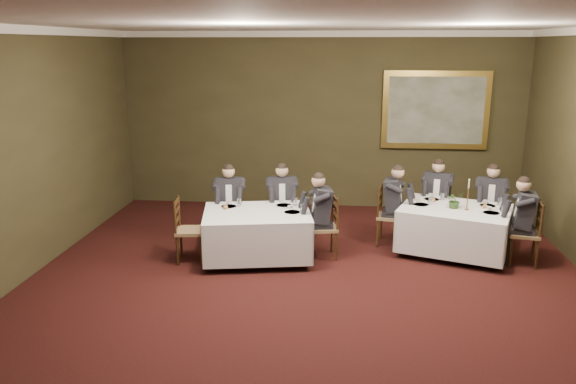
% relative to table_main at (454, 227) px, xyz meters
% --- Properties ---
extents(ground, '(10.00, 10.00, 0.00)m').
position_rel_table_main_xyz_m(ground, '(-2.24, -2.40, -0.45)').
color(ground, black).
rests_on(ground, ground).
extents(ceiling, '(8.00, 10.00, 0.10)m').
position_rel_table_main_xyz_m(ceiling, '(-2.24, -2.40, 3.05)').
color(ceiling, silver).
rests_on(ceiling, back_wall).
extents(back_wall, '(8.00, 0.10, 3.50)m').
position_rel_table_main_xyz_m(back_wall, '(-2.24, 2.60, 1.30)').
color(back_wall, '#332F19').
rests_on(back_wall, ground).
extents(crown_molding, '(8.00, 10.00, 0.12)m').
position_rel_table_main_xyz_m(crown_molding, '(-2.24, -2.40, 2.99)').
color(crown_molding, white).
rests_on(crown_molding, back_wall).
extents(table_main, '(1.97, 1.73, 0.67)m').
position_rel_table_main_xyz_m(table_main, '(0.00, 0.00, 0.00)').
color(table_main, black).
rests_on(table_main, ground).
extents(table_second, '(1.83, 1.51, 0.67)m').
position_rel_table_main_xyz_m(table_second, '(-3.07, -0.53, -0.00)').
color(table_second, black).
rests_on(table_second, ground).
extents(chair_main_backleft, '(0.55, 0.53, 1.00)m').
position_rel_table_main_xyz_m(chair_main_backleft, '(-0.13, 0.94, -0.17)').
color(chair_main_backleft, olive).
rests_on(chair_main_backleft, ground).
extents(diner_main_backleft, '(0.53, 0.58, 1.35)m').
position_rel_table_main_xyz_m(diner_main_backleft, '(-0.13, 0.93, 0.06)').
color(diner_main_backleft, black).
rests_on(diner_main_backleft, chair_main_backleft).
extents(chair_main_backright, '(0.53, 0.51, 1.00)m').
position_rel_table_main_xyz_m(chair_main_backright, '(0.70, 0.65, -0.17)').
color(chair_main_backright, olive).
rests_on(chair_main_backright, ground).
extents(diner_main_backright, '(0.50, 0.56, 1.35)m').
position_rel_table_main_xyz_m(diner_main_backright, '(0.69, 0.63, 0.06)').
color(diner_main_backright, black).
rests_on(diner_main_backright, chair_main_backright).
extents(chair_main_endleft, '(0.50, 0.51, 1.00)m').
position_rel_table_main_xyz_m(chair_main_endleft, '(-0.98, 0.35, -0.17)').
color(chair_main_endleft, olive).
rests_on(chair_main_endleft, ground).
extents(diner_main_endleft, '(0.55, 0.49, 1.35)m').
position_rel_table_main_xyz_m(diner_main_endleft, '(-0.97, 0.35, 0.06)').
color(diner_main_endleft, black).
rests_on(diner_main_endleft, chair_main_endleft).
extents(chair_main_endright, '(0.50, 0.51, 1.00)m').
position_rel_table_main_xyz_m(chair_main_endright, '(0.98, -0.35, -0.17)').
color(chair_main_endright, olive).
rests_on(chair_main_endright, ground).
extents(diner_main_endright, '(0.55, 0.48, 1.35)m').
position_rel_table_main_xyz_m(diner_main_endright, '(0.97, -0.35, 0.06)').
color(diner_main_endright, black).
rests_on(diner_main_endright, chair_main_endright).
extents(chair_sec_backleft, '(0.50, 0.48, 1.00)m').
position_rel_table_main_xyz_m(chair_sec_backleft, '(-3.65, 0.22, -0.17)').
color(chair_sec_backleft, olive).
rests_on(chair_sec_backleft, ground).
extents(diner_sec_backleft, '(0.47, 0.53, 1.35)m').
position_rel_table_main_xyz_m(diner_sec_backleft, '(-3.65, 0.21, 0.06)').
color(diner_sec_backleft, black).
rests_on(diner_sec_backleft, chair_sec_backleft).
extents(chair_sec_backright, '(0.50, 0.48, 1.00)m').
position_rel_table_main_xyz_m(chair_sec_backright, '(-2.79, 0.37, -0.17)').
color(chair_sec_backright, olive).
rests_on(chair_sec_backright, ground).
extents(diner_sec_backright, '(0.47, 0.53, 1.35)m').
position_rel_table_main_xyz_m(diner_sec_backright, '(-2.78, 0.36, 0.06)').
color(diner_sec_backright, black).
rests_on(diner_sec_backright, chair_sec_backright).
extents(chair_sec_endright, '(0.50, 0.51, 1.00)m').
position_rel_table_main_xyz_m(chair_sec_endright, '(-2.05, -0.35, -0.17)').
color(chair_sec_endright, olive).
rests_on(chair_sec_endright, ground).
extents(diner_sec_endright, '(0.55, 0.49, 1.35)m').
position_rel_table_main_xyz_m(diner_sec_endright, '(-2.07, -0.35, 0.06)').
color(diner_sec_endright, black).
rests_on(diner_sec_endright, chair_sec_endright).
extents(chair_sec_endleft, '(0.47, 0.49, 1.00)m').
position_rel_table_main_xyz_m(chair_sec_endleft, '(-4.09, -0.71, -0.17)').
color(chair_sec_endleft, olive).
rests_on(chair_sec_endleft, ground).
extents(centerpiece, '(0.32, 0.30, 0.29)m').
position_rel_table_main_xyz_m(centerpiece, '(-0.03, -0.03, 0.46)').
color(centerpiece, '#2D5926').
rests_on(centerpiece, table_main).
extents(candlestick, '(0.07, 0.07, 0.50)m').
position_rel_table_main_xyz_m(candlestick, '(0.15, -0.10, 0.50)').
color(candlestick, '#AB7534').
rests_on(candlestick, table_main).
extents(place_setting_table_main, '(0.33, 0.31, 0.14)m').
position_rel_table_main_xyz_m(place_setting_table_main, '(-0.25, 0.50, 0.35)').
color(place_setting_table_main, white).
rests_on(place_setting_table_main, table_main).
extents(place_setting_table_second, '(0.33, 0.31, 0.14)m').
position_rel_table_main_xyz_m(place_setting_table_second, '(-3.51, -0.24, 0.35)').
color(place_setting_table_second, white).
rests_on(place_setting_table_second, table_second).
extents(painting, '(2.05, 0.09, 1.51)m').
position_rel_table_main_xyz_m(painting, '(0.00, 2.54, 1.55)').
color(painting, '#DDB951').
rests_on(painting, back_wall).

